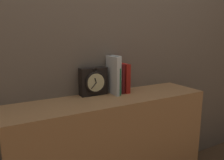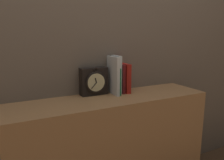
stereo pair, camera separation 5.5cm
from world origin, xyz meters
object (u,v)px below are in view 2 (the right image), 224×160
(book_slot1_green, at_px, (115,81))
(book_slot3_maroon, at_px, (120,78))
(book_slot0_white, at_px, (113,76))
(book_slot4_red, at_px, (124,78))
(book_slot2_white, at_px, (117,74))
(clock, at_px, (94,81))

(book_slot1_green, relative_size, book_slot3_maroon, 0.90)
(book_slot0_white, relative_size, book_slot4_red, 1.27)
(book_slot0_white, bearing_deg, book_slot2_white, 29.66)
(clock, bearing_deg, book_slot2_white, -6.36)
(book_slot0_white, height_order, book_slot1_green, book_slot0_white)
(book_slot3_maroon, bearing_deg, book_slot1_green, -163.64)
(clock, bearing_deg, book_slot1_green, -13.77)
(book_slot3_maroon, bearing_deg, book_slot2_white, 174.31)
(book_slot2_white, relative_size, book_slot4_red, 1.28)
(clock, xyz_separation_m, book_slot3_maroon, (0.18, -0.02, 0.01))
(book_slot3_maroon, height_order, book_slot4_red, book_slot4_red)
(book_slot2_white, distance_m, book_slot4_red, 0.06)
(clock, relative_size, book_slot0_white, 0.75)
(book_slot1_green, height_order, book_slot2_white, book_slot2_white)
(book_slot0_white, xyz_separation_m, book_slot2_white, (0.04, 0.02, 0.00))
(book_slot1_green, xyz_separation_m, book_slot3_maroon, (0.05, 0.01, 0.01))
(clock, bearing_deg, book_slot0_white, -18.01)
(clock, bearing_deg, book_slot4_red, -6.82)
(clock, distance_m, book_slot4_red, 0.22)
(book_slot1_green, distance_m, book_slot3_maroon, 0.05)
(clock, relative_size, book_slot1_green, 1.06)
(book_slot2_white, bearing_deg, book_slot4_red, -8.10)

